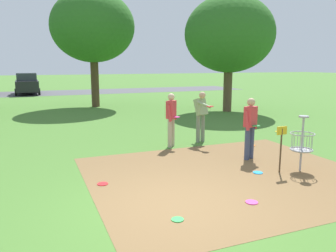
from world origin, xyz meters
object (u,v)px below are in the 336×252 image
(frisbee_mid_grass, at_px, (258,173))
(frisbee_scattered_a, at_px, (178,220))
(player_throwing, at_px, (201,113))
(tree_near_right, at_px, (93,27))
(disc_golf_basket, at_px, (300,142))
(frisbee_far_left, at_px, (252,145))
(frisbee_by_tee, at_px, (278,132))
(player_waiting_right, at_px, (250,125))
(frisbee_near_basket, at_px, (252,202))
(frisbee_scattered_b, at_px, (103,184))
(tree_mid_center, at_px, (229,34))
(player_foreground_watching, at_px, (171,117))
(parked_car_center_left, at_px, (27,84))

(frisbee_mid_grass, bearing_deg, frisbee_scattered_a, -151.02)
(player_throwing, bearing_deg, tree_near_right, 98.38)
(disc_golf_basket, distance_m, frisbee_mid_grass, 1.28)
(frisbee_scattered_a, bearing_deg, frisbee_far_left, 41.97)
(frisbee_by_tee, bearing_deg, player_waiting_right, -140.32)
(frisbee_near_basket, bearing_deg, tree_near_right, 90.62)
(frisbee_mid_grass, xyz_separation_m, frisbee_scattered_a, (-2.82, -1.56, 0.00))
(frisbee_scattered_b, xyz_separation_m, tree_mid_center, (8.77, 9.01, 4.18))
(player_foreground_watching, height_order, frisbee_far_left, player_foreground_watching)
(frisbee_near_basket, bearing_deg, frisbee_far_left, 54.06)
(frisbee_far_left, relative_size, frisbee_scattered_a, 1.00)
(frisbee_near_basket, bearing_deg, frisbee_scattered_a, -175.29)
(frisbee_mid_grass, distance_m, frisbee_scattered_b, 3.72)
(player_throwing, distance_m, frisbee_near_basket, 5.21)
(disc_golf_basket, bearing_deg, tree_near_right, 99.23)
(frisbee_scattered_b, xyz_separation_m, parked_car_center_left, (-1.71, 24.71, 0.91))
(frisbee_far_left, xyz_separation_m, tree_near_right, (-2.92, 12.08, 4.78))
(player_foreground_watching, bearing_deg, frisbee_scattered_b, -136.02)
(player_waiting_right, xyz_separation_m, tree_mid_center, (4.58, 8.53, 3.22))
(disc_golf_basket, height_order, frisbee_scattered_a, disc_golf_basket)
(player_waiting_right, bearing_deg, frisbee_scattered_b, -173.43)
(frisbee_scattered_a, distance_m, parked_car_center_left, 27.05)
(player_foreground_watching, height_order, frisbee_by_tee, player_foreground_watching)
(parked_car_center_left, bearing_deg, frisbee_by_tee, -66.78)
(player_foreground_watching, bearing_deg, disc_golf_basket, -61.18)
(frisbee_scattered_a, bearing_deg, player_throwing, 58.77)
(frisbee_mid_grass, relative_size, tree_near_right, 0.03)
(player_waiting_right, xyz_separation_m, frisbee_scattered_a, (-3.35, -2.68, -0.96))
(tree_mid_center, bearing_deg, frisbee_near_basket, -119.68)
(frisbee_near_basket, xyz_separation_m, tree_near_right, (-0.17, 15.87, 4.78))
(player_throwing, height_order, frisbee_near_basket, player_throwing)
(frisbee_near_basket, height_order, tree_mid_center, tree_mid_center)
(frisbee_far_left, bearing_deg, parked_car_center_left, 106.73)
(frisbee_near_basket, xyz_separation_m, frisbee_far_left, (2.74, 3.79, 0.00))
(frisbee_scattered_a, bearing_deg, player_foreground_watching, 68.68)
(frisbee_far_left, relative_size, parked_car_center_left, 0.05)
(player_throwing, distance_m, tree_mid_center, 8.48)
(frisbee_near_basket, bearing_deg, frisbee_by_tee, 46.38)
(player_foreground_watching, relative_size, frisbee_far_left, 7.96)
(frisbee_by_tee, height_order, tree_mid_center, tree_mid_center)
(frisbee_far_left, distance_m, frisbee_scattered_a, 5.86)
(player_foreground_watching, height_order, player_throwing, same)
(frisbee_far_left, bearing_deg, frisbee_near_basket, -125.94)
(frisbee_scattered_a, relative_size, frisbee_scattered_b, 0.91)
(frisbee_near_basket, bearing_deg, frisbee_mid_grass, 49.80)
(player_foreground_watching, distance_m, parked_car_center_left, 22.51)
(frisbee_scattered_a, xyz_separation_m, parked_car_center_left, (-2.55, 26.91, 0.91))
(player_waiting_right, xyz_separation_m, frisbee_scattered_b, (-4.20, -0.48, -0.96))
(player_waiting_right, xyz_separation_m, parked_car_center_left, (-5.90, 24.23, -0.05))
(frisbee_near_basket, distance_m, frisbee_scattered_a, 1.62)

